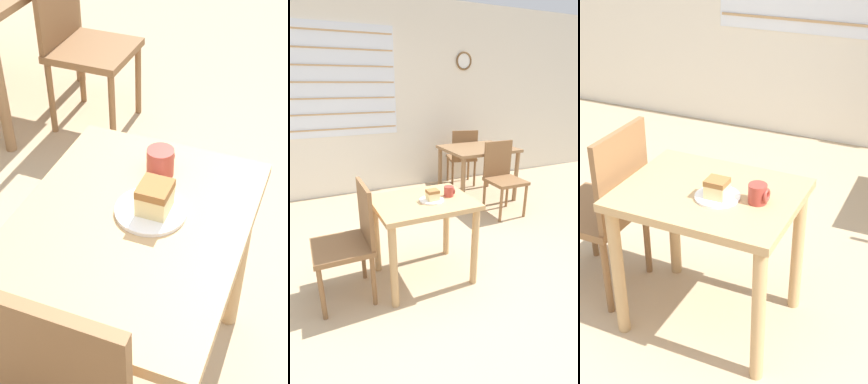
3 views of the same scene
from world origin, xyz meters
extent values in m
cube|color=tan|center=(-0.29, 2.98, 1.01)|extent=(1.63, 0.01, 0.02)
cube|color=tan|center=(-0.03, 0.54, 0.71)|extent=(0.80, 0.63, 0.04)
cylinder|color=tan|center=(-0.38, 0.27, 0.35)|extent=(0.06, 0.06, 0.69)
cylinder|color=tan|center=(0.32, 0.27, 0.35)|extent=(0.06, 0.06, 0.69)
cylinder|color=tan|center=(-0.38, 0.80, 0.35)|extent=(0.06, 0.06, 0.69)
cylinder|color=tan|center=(0.32, 0.80, 0.35)|extent=(0.06, 0.06, 0.69)
cube|color=brown|center=(-0.71, 0.54, 0.45)|extent=(0.43, 0.43, 0.04)
cylinder|color=brown|center=(-0.89, 0.73, 0.22)|extent=(0.04, 0.04, 0.43)
cylinder|color=brown|center=(-0.52, 0.73, 0.22)|extent=(0.04, 0.04, 0.43)
cylinder|color=brown|center=(-0.52, 0.36, 0.22)|extent=(0.04, 0.04, 0.43)
cube|color=brown|center=(-0.50, 0.54, 0.70)|extent=(0.03, 0.41, 0.46)
cylinder|color=white|center=(0.03, 0.50, 0.74)|extent=(0.20, 0.20, 0.01)
cube|color=beige|center=(0.03, 0.48, 0.78)|extent=(0.09, 0.08, 0.06)
cube|color=#936033|center=(0.03, 0.48, 0.82)|extent=(0.09, 0.09, 0.02)
cylinder|color=#9E382D|center=(0.20, 0.53, 0.78)|extent=(0.08, 0.08, 0.09)
torus|color=#9E382D|center=(0.24, 0.53, 0.78)|extent=(0.01, 0.06, 0.06)
camera|label=1|loc=(-1.00, 0.12, 1.72)|focal=50.00mm
camera|label=2|loc=(-0.89, -1.57, 1.64)|focal=28.00mm
camera|label=3|loc=(0.91, -1.33, 1.88)|focal=50.00mm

